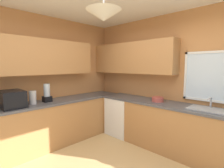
% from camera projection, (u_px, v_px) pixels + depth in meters
% --- Properties ---
extents(room_shell, '(4.05, 3.83, 2.73)m').
position_uv_depth(room_shell, '(97.00, 52.00, 3.12)').
color(room_shell, '#C6844C').
rests_on(room_shell, ground_plane).
extents(counter_run_left, '(0.65, 3.44, 0.91)m').
position_uv_depth(counter_run_left, '(48.00, 124.00, 3.44)').
color(counter_run_left, '#AD7542').
rests_on(counter_run_left, ground_plane).
extents(counter_run_back, '(3.14, 0.65, 0.91)m').
position_uv_depth(counter_run_back, '(171.00, 127.00, 3.25)').
color(counter_run_back, '#AD7542').
rests_on(counter_run_back, ground_plane).
extents(dishwasher, '(0.60, 0.60, 0.87)m').
position_uv_depth(dishwasher, '(122.00, 116.00, 4.06)').
color(dishwasher, white).
rests_on(dishwasher, ground_plane).
extents(microwave, '(0.48, 0.36, 0.29)m').
position_uv_depth(microwave, '(12.00, 99.00, 2.93)').
color(microwave, black).
rests_on(microwave, counter_run_left).
extents(kettle, '(0.13, 0.13, 0.25)m').
position_uv_depth(kettle, '(33.00, 98.00, 3.16)').
color(kettle, '#B7B7BC').
rests_on(kettle, counter_run_left).
extents(sink_assembly, '(0.58, 0.40, 0.19)m').
position_uv_depth(sink_assembly, '(208.00, 109.00, 2.78)').
color(sink_assembly, '#9EA0A5').
rests_on(sink_assembly, counter_run_back).
extents(bowl, '(0.23, 0.23, 0.09)m').
position_uv_depth(bowl, '(158.00, 99.00, 3.40)').
color(bowl, '#B74C42').
rests_on(bowl, counter_run_back).
extents(blender_appliance, '(0.15, 0.15, 0.36)m').
position_uv_depth(blender_appliance, '(47.00, 94.00, 3.37)').
color(blender_appliance, black).
rests_on(blender_appliance, counter_run_left).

